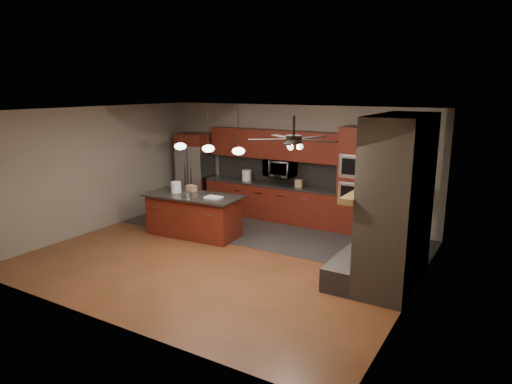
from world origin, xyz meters
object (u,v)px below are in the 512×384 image
Objects in this scene: microwave at (280,168)px; oven_tower at (358,181)px; white_bucket at (176,187)px; cardboard_box at (191,188)px; counter_box at (299,183)px; paint_can at (188,194)px; paint_tray at (213,197)px; counter_bucket at (247,175)px; kitchen_island at (194,215)px; refrigerator at (196,171)px.

oven_tower is at bearing -1.66° from microwave.
microwave is at bearing 53.87° from white_bucket.
cardboard_box is 1.19× the size of counter_box.
paint_can is 0.46× the size of paint_tray.
counter_bucket is at bearing 170.00° from counter_box.
paint_can is 0.74× the size of cardboard_box.
microwave is 2.75× the size of counter_bucket.
white_bucket is at bearing -106.21° from counter_bucket.
paint_can is 0.89× the size of counter_box.
paint_tray is 1.62× the size of cardboard_box.
white_bucket is 1.34× the size of counter_box.
paint_tray is 2.08m from counter_bucket.
microwave is at bearing 74.65° from paint_tray.
oven_tower is 3.75m from paint_can.
counter_box is (1.05, 1.99, 0.05)m from paint_tray.
counter_box reaches higher than paint_can.
paint_can is at bearing -114.43° from microwave.
paint_tray is 1.31× the size of counter_bucket.
counter_box is at bearing -10.21° from microwave.
kitchen_island is (-1.06, -2.07, -0.83)m from microwave.
counter_bucket is at bearing 86.74° from cardboard_box.
white_bucket is at bearing -149.94° from oven_tower.
oven_tower is 1.98m from microwave.
counter_bucket is (0.11, 2.23, 0.06)m from paint_can.
counter_bucket is (0.59, 2.03, -0.01)m from white_bucket.
cardboard_box reaches higher than paint_can.
microwave is at bearing 3.09° from counter_bucket.
kitchen_island is (1.42, -1.93, -0.55)m from refrigerator.
counter_bucket is (-0.93, -0.05, -0.27)m from microwave.
paint_can is at bearing -22.43° from white_bucket.
refrigerator is 2.79m from paint_tray.
cardboard_box is (-0.82, 0.29, 0.05)m from paint_tray.
counter_box is at bearing 60.12° from paint_tray.
counter_box reaches higher than kitchen_island.
microwave reaches higher than cardboard_box.
microwave reaches higher than counter_bucket.
refrigerator is at bearing -177.00° from counter_bucket.
counter_bucket is at bearing 99.99° from paint_tray.
cardboard_box is 1.79m from counter_bucket.
oven_tower is 3.20m from paint_tray.
white_bucket reaches higher than counter_box.
microwave is at bearing 63.00° from cardboard_box.
kitchen_island is at bearing -53.68° from refrigerator.
kitchen_island is at bearing 1.56° from white_bucket.
microwave is 3.41× the size of cardboard_box.
refrigerator is 11.25× the size of counter_box.
cardboard_box is at bearing 53.34° from white_bucket.
microwave reaches higher than paint_can.
microwave is 4.07× the size of counter_box.
white_bucket is at bearing 157.57° from paint_can.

